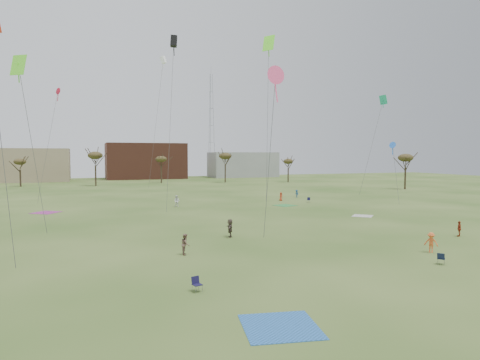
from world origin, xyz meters
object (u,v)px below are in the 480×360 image
object	(u,v)px
spectator_fore_a	(459,229)
camp_chair_left	(197,287)
camp_chair_center	(441,261)
radio_tower	(211,125)
camp_chair_right	(308,201)

from	to	relation	value
spectator_fore_a	camp_chair_left	xyz separation A→B (m)	(-28.45, -7.59, -0.50)
camp_chair_center	camp_chair_left	bearing A→B (deg)	50.56
spectator_fore_a	radio_tower	size ratio (longest dim) A/B	0.04
radio_tower	camp_chair_center	bearing A→B (deg)	-98.90
camp_chair_left	camp_chair_center	size ratio (longest dim) A/B	1.00
camp_chair_left	camp_chair_center	bearing A→B (deg)	-15.95
spectator_fore_a	camp_chair_center	size ratio (longest dim) A/B	1.74
camp_chair_center	camp_chair_right	bearing A→B (deg)	-54.81
radio_tower	camp_chair_right	bearing A→B (deg)	-95.86
camp_chair_right	radio_tower	distance (m)	92.42
camp_chair_right	radio_tower	xyz separation A→B (m)	(9.24, 89.98, 18.95)
camp_chair_left	camp_chair_right	size ratio (longest dim) A/B	1.00
camp_chair_left	camp_chair_right	distance (m)	48.86
spectator_fore_a	camp_chair_right	bearing A→B (deg)	-130.42
camp_chair_center	radio_tower	size ratio (longest dim) A/B	0.02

